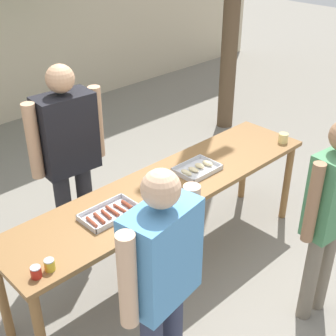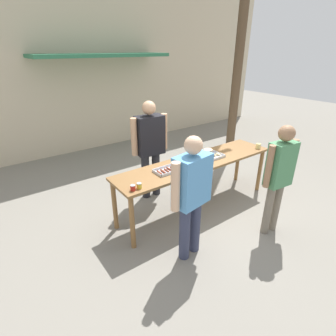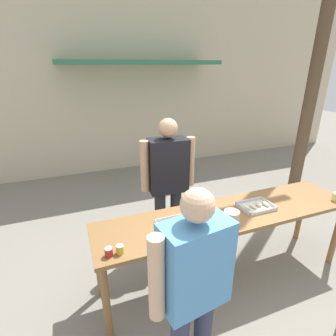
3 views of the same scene
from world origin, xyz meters
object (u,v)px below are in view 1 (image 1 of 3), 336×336
object	(u,v)px
condiment_jar_mustard	(36,272)
person_customer_holding_hotdog	(162,273)
condiment_jar_ketchup	(50,265)
person_customer_with_cup	(331,207)
food_tray_sausages	(110,214)
beer_cup	(283,138)
food_tray_buns	(197,169)
person_server_behind_table	(68,148)

from	to	relation	value
condiment_jar_mustard	person_customer_holding_hotdog	distance (m)	0.77
condiment_jar_ketchup	person_customer_with_cup	xyz separation A→B (m)	(1.69, -0.94, 0.09)
food_tray_sausages	person_customer_with_cup	bearing A→B (deg)	-46.94
food_tray_sausages	person_customer_holding_hotdog	xyz separation A→B (m)	(-0.23, -0.80, 0.10)
person_customer_holding_hotdog	condiment_jar_mustard	bearing A→B (deg)	-59.28
food_tray_sausages	beer_cup	distance (m)	1.93
food_tray_buns	person_customer_holding_hotdog	xyz separation A→B (m)	(-1.16, -0.80, 0.10)
person_customer_holding_hotdog	person_customer_with_cup	bearing A→B (deg)	156.76
person_server_behind_table	person_customer_holding_hotdog	size ratio (longest dim) A/B	1.06
condiment_jar_ketchup	person_customer_with_cup	distance (m)	1.94
food_tray_buns	person_customer_with_cup	world-z (taller)	person_customer_with_cup
food_tray_sausages	condiment_jar_mustard	distance (m)	0.74
person_server_behind_table	person_customer_holding_hotdog	distance (m)	1.67
beer_cup	person_customer_with_cup	world-z (taller)	person_customer_with_cup
food_tray_sausages	condiment_jar_ketchup	bearing A→B (deg)	-161.76
person_server_behind_table	person_customer_holding_hotdog	world-z (taller)	person_server_behind_table
food_tray_sausages	person_server_behind_table	xyz separation A→B (m)	(0.20, 0.81, 0.16)
condiment_jar_mustard	condiment_jar_ketchup	bearing A→B (deg)	-0.05
beer_cup	food_tray_buns	bearing A→B (deg)	168.76
food_tray_sausages	condiment_jar_mustard	world-z (taller)	condiment_jar_mustard
food_tray_sausages	person_server_behind_table	world-z (taller)	person_server_behind_table
person_customer_with_cup	food_tray_buns	bearing A→B (deg)	-76.81
condiment_jar_ketchup	person_server_behind_table	bearing A→B (deg)	50.96
food_tray_sausages	food_tray_buns	distance (m)	0.93
food_tray_buns	person_customer_holding_hotdog	distance (m)	1.42
person_customer_with_cup	food_tray_sausages	bearing A→B (deg)	-40.59
condiment_jar_ketchup	person_customer_with_cup	bearing A→B (deg)	-29.08
beer_cup	person_customer_holding_hotdog	distance (m)	2.23
food_tray_buns	condiment_jar_mustard	size ratio (longest dim) A/B	4.69
person_server_behind_table	person_customer_with_cup	world-z (taller)	person_server_behind_table
condiment_jar_ketchup	beer_cup	bearing A→B (deg)	0.26
food_tray_buns	person_server_behind_table	xyz separation A→B (m)	(-0.73, 0.81, 0.16)
person_server_behind_table	person_customer_holding_hotdog	xyz separation A→B (m)	(-0.43, -1.61, -0.06)
person_customer_holding_hotdog	person_customer_with_cup	xyz separation A→B (m)	(1.30, -0.35, 0.01)
food_tray_buns	person_server_behind_table	size ratio (longest dim) A/B	0.20
condiment_jar_mustard	condiment_jar_ketchup	xyz separation A→B (m)	(0.09, -0.00, 0.00)
condiment_jar_ketchup	food_tray_buns	bearing A→B (deg)	7.59
condiment_jar_ketchup	person_server_behind_table	xyz separation A→B (m)	(0.82, 1.01, 0.14)
food_tray_buns	beer_cup	distance (m)	1.00
condiment_jar_mustard	beer_cup	xyz separation A→B (m)	(2.63, 0.01, 0.01)
food_tray_sausages	food_tray_buns	bearing A→B (deg)	0.14
person_customer_holding_hotdog	person_customer_with_cup	world-z (taller)	person_customer_holding_hotdog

